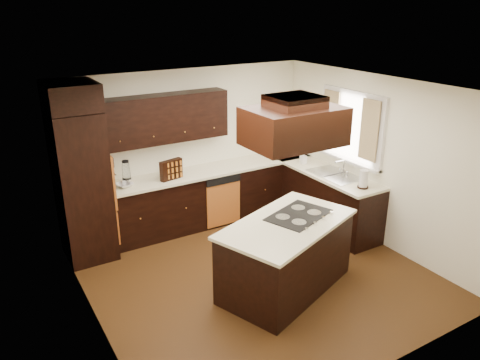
# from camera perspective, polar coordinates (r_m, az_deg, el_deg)

# --- Properties ---
(floor) EXTENTS (4.20, 4.20, 0.02)m
(floor) POSITION_cam_1_polar(r_m,az_deg,el_deg) (6.45, 2.03, -11.49)
(floor) COLOR #543315
(floor) RESTS_ON ground
(ceiling) EXTENTS (4.20, 4.20, 0.02)m
(ceiling) POSITION_cam_1_polar(r_m,az_deg,el_deg) (5.53, 2.36, 11.16)
(ceiling) COLOR silver
(ceiling) RESTS_ON ground
(wall_back) EXTENTS (4.20, 0.02, 2.50)m
(wall_back) POSITION_cam_1_polar(r_m,az_deg,el_deg) (7.63, -6.52, 4.02)
(wall_back) COLOR white
(wall_back) RESTS_ON ground
(wall_front) EXTENTS (4.20, 0.02, 2.50)m
(wall_front) POSITION_cam_1_polar(r_m,az_deg,el_deg) (4.45, 17.43, -9.70)
(wall_front) COLOR white
(wall_front) RESTS_ON ground
(wall_left) EXTENTS (0.02, 4.20, 2.50)m
(wall_left) POSITION_cam_1_polar(r_m,az_deg,el_deg) (5.13, -18.07, -5.52)
(wall_left) COLOR white
(wall_left) RESTS_ON ground
(wall_right) EXTENTS (0.02, 4.20, 2.50)m
(wall_right) POSITION_cam_1_polar(r_m,az_deg,el_deg) (7.19, 16.43, 2.23)
(wall_right) COLOR white
(wall_right) RESTS_ON ground
(oven_column) EXTENTS (0.65, 0.75, 2.12)m
(oven_column) POSITION_cam_1_polar(r_m,az_deg,el_deg) (6.81, -18.65, -0.77)
(oven_column) COLOR black
(oven_column) RESTS_ON floor
(wall_oven_face) EXTENTS (0.05, 0.62, 0.78)m
(wall_oven_face) POSITION_cam_1_polar(r_m,az_deg,el_deg) (6.86, -15.88, 0.24)
(wall_oven_face) COLOR #C86D2A
(wall_oven_face) RESTS_ON oven_column
(base_cabinets_back) EXTENTS (2.93, 0.60, 0.88)m
(base_cabinets_back) POSITION_cam_1_polar(r_m,az_deg,el_deg) (7.65, -5.06, -2.33)
(base_cabinets_back) COLOR black
(base_cabinets_back) RESTS_ON floor
(base_cabinets_right) EXTENTS (0.60, 2.40, 0.88)m
(base_cabinets_right) POSITION_cam_1_polar(r_m,az_deg,el_deg) (7.86, 9.54, -1.90)
(base_cabinets_right) COLOR black
(base_cabinets_right) RESTS_ON floor
(countertop_back) EXTENTS (2.93, 0.63, 0.04)m
(countertop_back) POSITION_cam_1_polar(r_m,az_deg,el_deg) (7.47, -5.12, 0.88)
(countertop_back) COLOR #ECE7C3
(countertop_back) RESTS_ON base_cabinets_back
(countertop_right) EXTENTS (0.63, 2.40, 0.04)m
(countertop_right) POSITION_cam_1_polar(r_m,az_deg,el_deg) (7.69, 9.65, 1.24)
(countertop_right) COLOR #ECE7C3
(countertop_right) RESTS_ON base_cabinets_right
(upper_cabinets) EXTENTS (2.00, 0.34, 0.72)m
(upper_cabinets) POSITION_cam_1_polar(r_m,az_deg,el_deg) (7.16, -9.24, 7.42)
(upper_cabinets) COLOR black
(upper_cabinets) RESTS_ON wall_back
(dishwasher_front) EXTENTS (0.60, 0.05, 0.72)m
(dishwasher_front) POSITION_cam_1_polar(r_m,az_deg,el_deg) (7.55, -2.06, -2.94)
(dishwasher_front) COLOR #C86D2A
(dishwasher_front) RESTS_ON floor
(window_frame) EXTENTS (0.06, 1.32, 1.12)m
(window_frame) POSITION_cam_1_polar(r_m,az_deg,el_deg) (7.41, 13.45, 6.30)
(window_frame) COLOR silver
(window_frame) RESTS_ON wall_right
(window_pane) EXTENTS (0.00, 1.20, 1.00)m
(window_pane) POSITION_cam_1_polar(r_m,az_deg,el_deg) (7.43, 13.60, 6.32)
(window_pane) COLOR white
(window_pane) RESTS_ON wall_right
(curtain_left) EXTENTS (0.02, 0.34, 0.90)m
(curtain_left) POSITION_cam_1_polar(r_m,az_deg,el_deg) (7.08, 15.48, 5.85)
(curtain_left) COLOR beige
(curtain_left) RESTS_ON wall_right
(curtain_right) EXTENTS (0.02, 0.34, 0.90)m
(curtain_right) POSITION_cam_1_polar(r_m,az_deg,el_deg) (7.66, 10.97, 7.33)
(curtain_right) COLOR beige
(curtain_right) RESTS_ON wall_right
(sink_rim) EXTENTS (0.52, 0.84, 0.01)m
(sink_rim) POSITION_cam_1_polar(r_m,az_deg,el_deg) (7.44, 11.49, 0.65)
(sink_rim) COLOR silver
(sink_rim) RESTS_ON countertop_right
(island) EXTENTS (1.93, 1.47, 0.88)m
(island) POSITION_cam_1_polar(r_m,az_deg,el_deg) (5.99, 5.61, -9.30)
(island) COLOR black
(island) RESTS_ON floor
(island_top) EXTENTS (2.01, 1.55, 0.04)m
(island_top) POSITION_cam_1_polar(r_m,az_deg,el_deg) (5.78, 5.77, -5.35)
(island_top) COLOR #ECE7C3
(island_top) RESTS_ON island
(cooktop) EXTENTS (0.95, 0.79, 0.01)m
(cooktop) POSITION_cam_1_polar(r_m,az_deg,el_deg) (5.96, 7.15, -4.25)
(cooktop) COLOR black
(cooktop) RESTS_ON island_top
(range_hood) EXTENTS (1.05, 0.72, 0.42)m
(range_hood) POSITION_cam_1_polar(r_m,az_deg,el_deg) (5.22, 6.56, 6.53)
(range_hood) COLOR black
(range_hood) RESTS_ON ceiling
(hood_duct) EXTENTS (0.55, 0.50, 0.13)m
(hood_duct) POSITION_cam_1_polar(r_m,az_deg,el_deg) (5.16, 6.69, 9.49)
(hood_duct) COLOR black
(hood_duct) RESTS_ON ceiling
(blender_base) EXTENTS (0.15, 0.15, 0.10)m
(blender_base) POSITION_cam_1_polar(r_m,az_deg,el_deg) (7.06, -13.60, -0.25)
(blender_base) COLOR silver
(blender_base) RESTS_ON countertop_back
(blender_pitcher) EXTENTS (0.13, 0.13, 0.26)m
(blender_pitcher) POSITION_cam_1_polar(r_m,az_deg,el_deg) (7.00, -13.73, 1.12)
(blender_pitcher) COLOR silver
(blender_pitcher) RESTS_ON blender_base
(spice_rack) EXTENTS (0.38, 0.18, 0.31)m
(spice_rack) POSITION_cam_1_polar(r_m,az_deg,el_deg) (7.14, -8.39, 1.26)
(spice_rack) COLOR black
(spice_rack) RESTS_ON countertop_back
(mixing_bowl) EXTENTS (0.29, 0.29, 0.06)m
(mixing_bowl) POSITION_cam_1_polar(r_m,az_deg,el_deg) (7.01, -13.85, -0.60)
(mixing_bowl) COLOR silver
(mixing_bowl) RESTS_ON countertop_back
(soap_bottle) EXTENTS (0.10, 0.10, 0.20)m
(soap_bottle) POSITION_cam_1_polar(r_m,az_deg,el_deg) (7.85, 7.73, 2.70)
(soap_bottle) COLOR silver
(soap_bottle) RESTS_ON countertop_right
(paper_towel) EXTENTS (0.15, 0.15, 0.27)m
(paper_towel) POSITION_cam_1_polar(r_m,az_deg,el_deg) (6.96, 14.83, 0.10)
(paper_towel) COLOR silver
(paper_towel) RESTS_ON countertop_right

